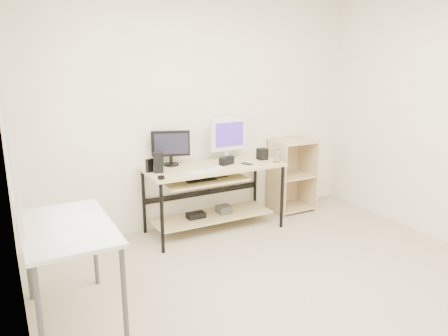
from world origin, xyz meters
TOP-DOWN VIEW (x-y plane):
  - room at (-0.14, 0.04)m, footprint 4.01×4.01m
  - desk at (-0.03, 1.66)m, footprint 1.50×0.65m
  - side_table at (-1.68, 0.60)m, footprint 0.60×1.00m
  - shelf_unit at (1.15, 1.82)m, footprint 0.50×0.40m
  - black_monitor at (-0.41, 1.86)m, footprint 0.40×0.18m
  - white_imac at (0.28, 1.83)m, footprint 0.44×0.14m
  - keyboard at (-0.19, 1.46)m, footprint 0.45×0.21m
  - mouse at (-0.14, 1.50)m, footprint 0.09×0.13m
  - center_speaker at (0.14, 1.61)m, footprint 0.18×0.13m
  - speaker_left at (-0.63, 1.65)m, footprint 0.13×0.13m
  - speaker_right at (0.61, 1.63)m, footprint 0.11×0.11m
  - audio_controller at (-0.71, 1.70)m, footprint 0.08×0.06m
  - volume_puck at (-0.69, 1.40)m, footprint 0.08×0.08m
  - smartphone at (0.33, 1.52)m, footprint 0.10×0.13m
  - coaster at (0.68, 1.44)m, footprint 0.11×0.11m
  - drinking_glass at (0.68, 1.44)m, footprint 0.08×0.08m

SIDE VIEW (x-z plane):
  - shelf_unit at x=1.15m, z-range 0.00..0.90m
  - desk at x=-0.03m, z-range 0.16..0.91m
  - side_table at x=-1.68m, z-range 0.30..1.05m
  - coaster at x=0.68m, z-range 0.75..0.76m
  - smartphone at x=0.33m, z-range 0.75..0.76m
  - keyboard at x=-0.19m, z-range 0.75..0.77m
  - volume_puck at x=-0.69m, z-range 0.75..0.78m
  - mouse at x=-0.14m, z-range 0.75..0.79m
  - center_speaker at x=0.14m, z-range 0.75..0.83m
  - speaker_right at x=0.61m, z-range 0.75..0.87m
  - audio_controller at x=-0.71m, z-range 0.75..0.89m
  - drinking_glass at x=0.68m, z-range 0.76..0.89m
  - speaker_left at x=-0.63m, z-range 0.76..0.96m
  - black_monitor at x=-0.41m, z-range 0.78..1.15m
  - white_imac at x=0.28m, z-range 0.79..1.26m
  - room at x=-0.14m, z-range 0.01..2.63m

